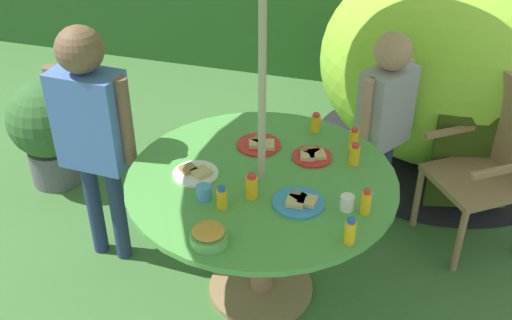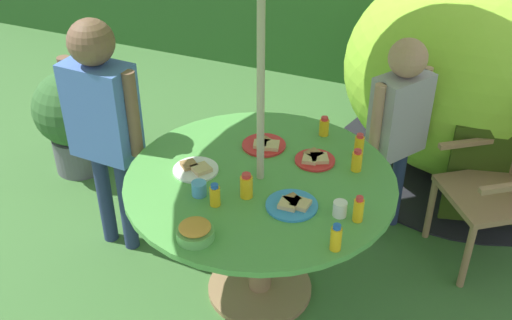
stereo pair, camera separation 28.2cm
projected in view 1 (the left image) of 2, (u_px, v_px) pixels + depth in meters
ground_plane at (261, 290)px, 3.38m from camera, size 10.00×10.00×0.02m
garden_table at (261, 205)px, 3.06m from camera, size 1.32×1.32×0.75m
wooden_chair at (495, 161)px, 3.47m from camera, size 0.66×0.66×0.99m
dome_tent at (453, 62)px, 4.19m from camera, size 2.25×2.25×1.44m
potted_plant at (49, 128)px, 4.03m from camera, size 0.52×0.52×0.74m
child_in_grey_shirt at (386, 108)px, 3.47m from camera, size 0.32×0.37×1.24m
child_in_blue_shirt at (91, 120)px, 3.14m from camera, size 0.47×0.24×1.40m
snack_bowl at (209, 235)px, 2.54m from camera, size 0.16×0.16×0.08m
plate_far_left at (299, 202)px, 2.78m from camera, size 0.24×0.24×0.03m
plate_near_right at (196, 173)px, 2.98m from camera, size 0.22×0.22×0.03m
plate_front_edge at (260, 144)px, 3.19m from camera, size 0.23×0.23×0.03m
plate_center_front at (312, 155)px, 3.10m from camera, size 0.20×0.20×0.03m
juice_bottle_near_left at (354, 139)px, 3.15m from camera, size 0.05×0.05×0.12m
juice_bottle_far_right at (316, 123)px, 3.30m from camera, size 0.05×0.05×0.11m
juice_bottle_center_back at (252, 187)px, 2.80m from camera, size 0.06×0.06×0.13m
juice_bottle_mid_left at (354, 155)px, 3.03m from camera, size 0.05×0.05×0.12m
juice_bottle_mid_right at (366, 202)px, 2.70m from camera, size 0.05×0.05×0.13m
juice_bottle_back_edge at (350, 231)px, 2.53m from camera, size 0.05×0.05×0.13m
juice_bottle_spot_a at (222, 198)px, 2.74m from camera, size 0.05×0.05×0.11m
cup_near at (204, 192)px, 2.80m from camera, size 0.07×0.07×0.07m
cup_far at (347, 203)px, 2.73m from camera, size 0.06×0.06×0.07m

